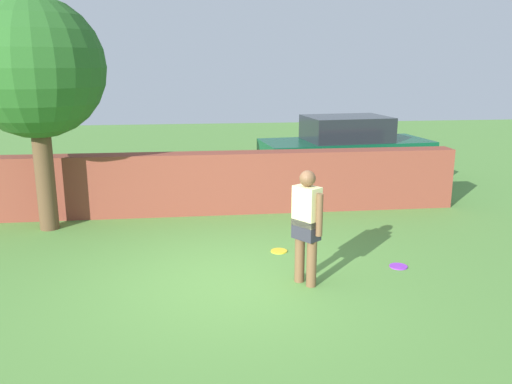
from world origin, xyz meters
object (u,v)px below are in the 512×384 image
frisbee_purple (398,266)px  frisbee_yellow (279,251)px  car (345,150)px  person (306,222)px  tree (35,69)px

frisbee_purple → frisbee_yellow: bearing=152.3°
car → frisbee_yellow: 5.41m
frisbee_purple → frisbee_yellow: 1.91m
person → frisbee_purple: bearing=-110.4°
tree → frisbee_purple: tree is taller
frisbee_purple → person: bearing=-164.4°
frisbee_yellow → frisbee_purple: bearing=-27.7°
person → car: size_ratio=0.37×
tree → car: (6.53, 2.99, -2.04)m
person → tree: bearing=17.9°
frisbee_purple → tree: bearing=155.4°
tree → person: (4.20, -3.05, -2.00)m
tree → frisbee_yellow: (4.05, -1.74, -2.89)m
frisbee_purple → frisbee_yellow: (-1.69, 0.89, 0.00)m
car → frisbee_yellow: size_ratio=16.15×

